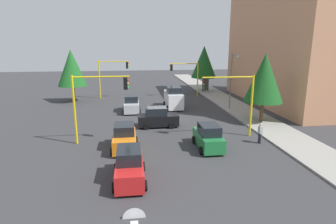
{
  "coord_description": "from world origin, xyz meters",
  "views": [
    {
      "loc": [
        28.83,
        -2.99,
        8.03
      ],
      "look_at": [
        0.91,
        0.8,
        1.2
      ],
      "focal_mm": 30.03,
      "sensor_mm": 36.0,
      "label": 1
    }
  ],
  "objects": [
    {
      "name": "sidewalk_kerb",
      "position": [
        -5.0,
        10.5,
        0.07
      ],
      "size": [
        80.0,
        4.0,
        0.15
      ],
      "primitive_type": "cube",
      "color": "gray",
      "rests_on": "ground"
    },
    {
      "name": "car_orange",
      "position": [
        7.76,
        -3.56,
        0.9
      ],
      "size": [
        3.84,
        2.06,
        1.98
      ],
      "color": "orange",
      "rests_on": "ground"
    },
    {
      "name": "car_green",
      "position": [
        8.5,
        2.97,
        0.9
      ],
      "size": [
        3.93,
        1.94,
        1.98
      ],
      "color": "#1E7238",
      "rests_on": "ground"
    },
    {
      "name": "ground_plane",
      "position": [
        0.0,
        0.0,
        0.0
      ],
      "size": [
        120.0,
        120.0,
        0.0
      ],
      "primitive_type": "plane",
      "color": "#353538"
    },
    {
      "name": "traffic_signal_near_left",
      "position": [
        6.0,
        5.66,
        3.87
      ],
      "size": [
        0.36,
        4.59,
        5.45
      ],
      "color": "yellow",
      "rests_on": "ground"
    },
    {
      "name": "tree_roadside_near",
      "position": [
        2.0,
        10.5,
        4.7
      ],
      "size": [
        3.93,
        3.93,
        7.17
      ],
      "color": "brown",
      "rests_on": "ground"
    },
    {
      "name": "car_red",
      "position": [
        13.1,
        -3.19,
        0.9
      ],
      "size": [
        4.11,
        1.94,
        1.98
      ],
      "color": "red",
      "rests_on": "ground"
    },
    {
      "name": "traffic_signal_far_left",
      "position": [
        -14.0,
        5.63,
        3.74
      ],
      "size": [
        0.36,
        4.59,
        5.25
      ],
      "color": "yellow",
      "rests_on": "ground"
    },
    {
      "name": "traffic_signal_near_right",
      "position": [
        6.0,
        -5.69,
        4.0
      ],
      "size": [
        0.36,
        4.59,
        5.65
      ],
      "color": "yellow",
      "rests_on": "ground"
    },
    {
      "name": "traffic_signal_far_right",
      "position": [
        -14.0,
        -5.7,
        4.01
      ],
      "size": [
        0.36,
        4.59,
        5.67
      ],
      "color": "yellow",
      "rests_on": "ground"
    },
    {
      "name": "car_silver",
      "position": [
        -4.75,
        -2.91,
        0.9
      ],
      "size": [
        4.08,
        2.11,
        1.98
      ],
      "color": "#B2B5BA",
      "rests_on": "ground"
    },
    {
      "name": "pedestrian_crossing",
      "position": [
        7.92,
        7.54,
        0.91
      ],
      "size": [
        0.4,
        0.24,
        1.7
      ],
      "color": "#262638",
      "rests_on": "ground"
    },
    {
      "name": "tree_opposite_side",
      "position": [
        -12.0,
        -11.0,
        4.79
      ],
      "size": [
        4.0,
        4.0,
        7.31
      ],
      "color": "brown",
      "rests_on": "ground"
    },
    {
      "name": "tree_roadside_far",
      "position": [
        -18.0,
        9.5,
        5.08
      ],
      "size": [
        4.23,
        4.23,
        7.74
      ],
      "color": "brown",
      "rests_on": "ground"
    },
    {
      "name": "apartment_block",
      "position": [
        -7.38,
        18.5,
        8.22
      ],
      "size": [
        22.89,
        9.3,
        16.41
      ],
      "color": "tan",
      "rests_on": "ground"
    },
    {
      "name": "car_black",
      "position": [
        2.0,
        -0.39,
        0.9
      ],
      "size": [
        2.07,
        3.99,
        1.98
      ],
      "color": "black",
      "rests_on": "ground"
    },
    {
      "name": "lane_arrow_near",
      "position": [
        11.51,
        -3.0,
        0.01
      ],
      "size": [
        2.4,
        1.1,
        1.1
      ],
      "color": "silver",
      "rests_on": "ground"
    },
    {
      "name": "street_lamp_curbside",
      "position": [
        -3.61,
        9.2,
        4.35
      ],
      "size": [
        2.15,
        0.28,
        7.0
      ],
      "color": "slate",
      "rests_on": "ground"
    },
    {
      "name": "delivery_van_white",
      "position": [
        -6.17,
        2.48,
        1.28
      ],
      "size": [
        4.8,
        2.22,
        2.77
      ],
      "color": "white",
      "rests_on": "ground"
    }
  ]
}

